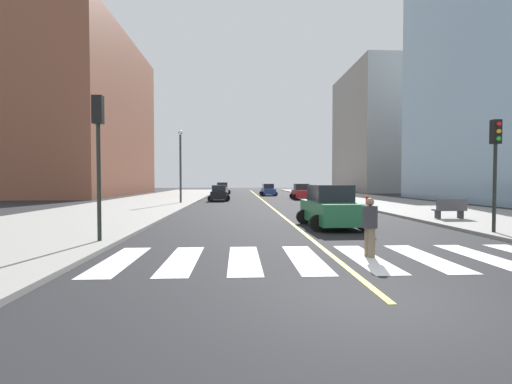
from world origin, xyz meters
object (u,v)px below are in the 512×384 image
at_px(car_blue_sixth, 268,190).
at_px(traffic_light_near_corner, 496,153).
at_px(car_black_second, 219,194).
at_px(car_white_third, 222,189).
at_px(car_red_fourth, 302,192).
at_px(pedestrian_crossing, 370,225).
at_px(car_green_fifth, 331,207).
at_px(fire_hydrant, 367,201).
at_px(traffic_light_far_corner, 98,140).
at_px(street_lamp, 180,160).
at_px(car_silver_nearest, 321,196).
at_px(park_bench, 450,209).

height_order(car_blue_sixth, traffic_light_near_corner, traffic_light_near_corner).
xyz_separation_m(car_black_second, car_white_third, (-0.47, 19.87, 0.09)).
relative_size(car_red_fourth, pedestrian_crossing, 2.39).
height_order(car_green_fifth, fire_hydrant, car_green_fifth).
distance_m(car_blue_sixth, traffic_light_far_corner, 43.33).
height_order(car_black_second, traffic_light_near_corner, traffic_light_near_corner).
relative_size(car_red_fourth, car_blue_sixth, 1.04).
relative_size(car_black_second, pedestrian_crossing, 2.24).
bearing_deg(car_black_second, car_red_fourth, 15.61).
height_order(fire_hydrant, street_lamp, street_lamp).
height_order(car_red_fourth, traffic_light_near_corner, traffic_light_near_corner).
bearing_deg(traffic_light_far_corner, car_black_second, 84.23).
distance_m(car_silver_nearest, car_white_third, 29.15).
height_order(car_blue_sixth, pedestrian_crossing, car_blue_sixth).
height_order(pedestrian_crossing, fire_hydrant, pedestrian_crossing).
bearing_deg(car_blue_sixth, traffic_light_near_corner, 96.01).
distance_m(fire_hydrant, street_lamp, 17.92).
distance_m(car_silver_nearest, car_black_second, 12.40).
distance_m(car_white_third, park_bench, 43.69).
relative_size(car_silver_nearest, street_lamp, 0.61).
relative_size(car_blue_sixth, fire_hydrant, 4.61).
xyz_separation_m(car_silver_nearest, car_green_fifth, (-3.23, -16.13, 0.09)).
relative_size(car_red_fourth, fire_hydrant, 4.80).
relative_size(pedestrian_crossing, street_lamp, 0.25).
distance_m(car_white_third, fire_hydrant, 34.27).
bearing_deg(traffic_light_near_corner, traffic_light_far_corner, 5.05).
xyz_separation_m(car_red_fourth, traffic_light_near_corner, (2.92, -29.68, 2.56)).
xyz_separation_m(car_black_second, car_blue_sixth, (6.75, 14.10, 0.01)).
height_order(car_red_fourth, fire_hydrant, car_red_fourth).
distance_m(traffic_light_far_corner, fire_hydrant, 22.85).
distance_m(car_white_third, street_lamp, 25.56).
relative_size(car_black_second, street_lamp, 0.57).
bearing_deg(traffic_light_near_corner, car_silver_nearest, -81.59).
bearing_deg(street_lamp, car_red_fourth, 31.75).
bearing_deg(car_black_second, car_silver_nearest, -37.61).
bearing_deg(pedestrian_crossing, car_black_second, -4.48).
bearing_deg(street_lamp, car_black_second, 56.63).
bearing_deg(car_silver_nearest, car_red_fourth, -89.53).
bearing_deg(traffic_light_near_corner, car_white_third, -74.04).
height_order(car_red_fourth, street_lamp, street_lamp).
bearing_deg(car_green_fifth, car_silver_nearest, -103.80).
distance_m(car_black_second, fire_hydrant, 17.37).
height_order(car_black_second, pedestrian_crossing, pedestrian_crossing).
bearing_deg(traffic_light_near_corner, street_lamp, -52.64).
distance_m(traffic_light_far_corner, street_lamp, 22.79).
bearing_deg(traffic_light_near_corner, fire_hydrant, -89.91).
bearing_deg(car_white_third, car_black_second, -89.54).
distance_m(car_black_second, pedestrian_crossing, 31.22).
bearing_deg(pedestrian_crossing, car_white_third, -8.33).
bearing_deg(car_white_third, car_blue_sixth, -39.52).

